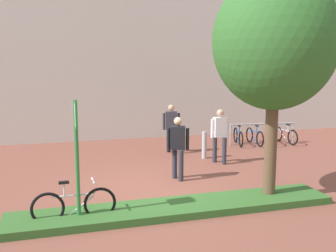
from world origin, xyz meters
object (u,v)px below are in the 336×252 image
Objects in this scene: bike_at_sign at (74,205)px; bike_rack_cluster at (262,135)px; person_shirt_white at (220,133)px; bollard_steel at (204,145)px; person_suited_navy at (171,126)px; person_suited_dark at (178,144)px; parking_sign_post at (77,144)px; tree_sidewalk at (275,42)px.

bike_at_sign is 9.59m from bike_rack_cluster.
bike_at_sign is 5.93m from person_shirt_white.
bollard_steel is 1.46m from person_suited_navy.
bike_at_sign is 0.98× the size of person_suited_dark.
bike_at_sign reaches higher than bike_rack_cluster.
bike_at_sign is 1.87× the size of bollard_steel.
person_shirt_white is at bearing -73.86° from bollard_steel.
parking_sign_post is at bearing -135.11° from bollard_steel.
bollard_steel is at bearing 43.96° from bike_at_sign.
bike_at_sign is 0.98× the size of person_suited_navy.
person_suited_navy is 1.00× the size of person_suited_dark.
tree_sidewalk reaches higher than person_shirt_white.
parking_sign_post is 6.31m from bollard_steel.
person_shirt_white is 2.26m from person_suited_dark.
parking_sign_post is 2.72× the size of bollard_steel.
parking_sign_post is at bearing -140.75° from person_suited_dark.
person_suited_navy is at bearing 76.18° from person_suited_dark.
person_suited_navy reaches higher than bike_rack_cluster.
person_shirt_white and person_suited_dark have the same top height.
tree_sidewalk is 5.98m from person_suited_navy.
tree_sidewalk is 1.94× the size of bike_rack_cluster.
tree_sidewalk is 2.98× the size of person_suited_dark.
tree_sidewalk is 2.98× the size of person_suited_navy.
person_shirt_white is 1.00× the size of person_suited_navy.
bike_at_sign is at bearing 142.33° from parking_sign_post.
bollard_steel is (-3.07, -1.60, 0.10)m from bike_rack_cluster.
parking_sign_post reaches higher than bike_rack_cluster.
bollard_steel is (0.07, 4.24, -3.15)m from tree_sidewalk.
person_suited_navy is at bearing -172.41° from bike_rack_cluster.
person_shirt_white is at bearing 36.45° from person_suited_dark.
person_suited_navy is (3.66, 5.40, 0.63)m from bike_at_sign.
bike_rack_cluster is at bearing 38.36° from person_suited_dark.
bike_at_sign is 0.98× the size of person_shirt_white.
tree_sidewalk is 2.10× the size of parking_sign_post.
tree_sidewalk is 4.77m from parking_sign_post.
person_suited_dark reaches higher than bike_rack_cluster.
tree_sidewalk reaches higher than bike_rack_cluster.
parking_sign_post is at bearing -123.22° from person_suited_navy.
bike_at_sign is at bearing -141.90° from bike_rack_cluster.
bike_rack_cluster is (7.54, 5.92, -0.00)m from bike_at_sign.
person_suited_dark reaches higher than bollard_steel.
person_suited_dark is (-0.78, -3.18, 0.00)m from person_suited_navy.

